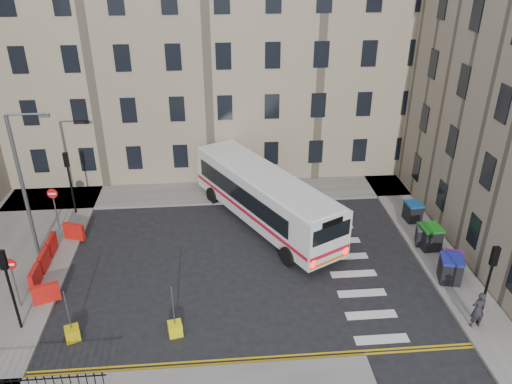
{
  "coord_description": "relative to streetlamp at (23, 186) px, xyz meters",
  "views": [
    {
      "loc": [
        -2.95,
        -22.01,
        15.83
      ],
      "look_at": [
        -0.8,
        2.82,
        3.0
      ],
      "focal_mm": 35.0,
      "sensor_mm": 36.0,
      "label": 1
    }
  ],
  "objects": [
    {
      "name": "terrace_north",
      "position": [
        6.0,
        13.5,
        4.28
      ],
      "size": [
        38.3,
        10.8,
        17.2
      ],
      "color": "gray",
      "rests_on": "ground"
    },
    {
      "name": "traffic_light_east",
      "position": [
        21.6,
        -7.5,
        -1.47
      ],
      "size": [
        0.28,
        0.22,
        4.1
      ],
      "color": "black",
      "rests_on": "pavement_east"
    },
    {
      "name": "pavement_west",
      "position": [
        -1.0,
        -1.0,
        -4.26
      ],
      "size": [
        6.0,
        22.0,
        0.15
      ],
      "primitive_type": "cube",
      "color": "slate",
      "rests_on": "ground"
    },
    {
      "name": "wheelie_bin_e",
      "position": [
        21.97,
        1.75,
        -3.6
      ],
      "size": [
        1.01,
        1.13,
        1.17
      ],
      "rotation": [
        0.0,
        0.0,
        0.09
      ],
      "color": "black",
      "rests_on": "pavement_east"
    },
    {
      "name": "bus",
      "position": [
        12.82,
        2.35,
        -2.42
      ],
      "size": [
        8.17,
        12.0,
        3.31
      ],
      "rotation": [
        0.0,
        0.0,
        0.49
      ],
      "color": "silver",
      "rests_on": "ground"
    },
    {
      "name": "roadworks_barriers",
      "position": [
        1.16,
        -1.5,
        -3.69
      ],
      "size": [
        1.66,
        6.26,
        1.0
      ],
      "color": "red",
      "rests_on": "pavement_west"
    },
    {
      "name": "ground",
      "position": [
        13.0,
        -2.0,
        -4.34
      ],
      "size": [
        120.0,
        120.0,
        0.0
      ],
      "primitive_type": "plane",
      "color": "black",
      "rests_on": "ground"
    },
    {
      "name": "pavement_north",
      "position": [
        7.0,
        6.6,
        -4.26
      ],
      "size": [
        36.0,
        3.2,
        0.15
      ],
      "primitive_type": "cube",
      "color": "slate",
      "rests_on": "ground"
    },
    {
      "name": "pavement_east",
      "position": [
        22.0,
        2.0,
        -4.26
      ],
      "size": [
        2.4,
        26.0,
        0.15
      ],
      "primitive_type": "cube",
      "color": "slate",
      "rests_on": "ground"
    },
    {
      "name": "bollard_yellow",
      "position": [
        3.46,
        -6.79,
        -4.04
      ],
      "size": [
        0.77,
        0.77,
        0.6
      ],
      "primitive_type": "cube",
      "rotation": [
        0.0,
        0.0,
        0.35
      ],
      "color": "gold",
      "rests_on": "ground"
    },
    {
      "name": "streetlamp",
      "position": [
        0.0,
        0.0,
        0.0
      ],
      "size": [
        0.5,
        0.22,
        8.14
      ],
      "color": "#595B5E",
      "rests_on": "pavement_west"
    },
    {
      "name": "wheelie_bin_c",
      "position": [
        21.8,
        -1.28,
        -3.51
      ],
      "size": [
        1.12,
        1.27,
        1.34
      ],
      "rotation": [
        0.0,
        0.0,
        0.06
      ],
      "color": "black",
      "rests_on": "pavement_east"
    },
    {
      "name": "wheelie_bin_a",
      "position": [
        21.63,
        -4.3,
        -3.52
      ],
      "size": [
        1.31,
        1.43,
        1.33
      ],
      "rotation": [
        0.0,
        0.0,
        -0.25
      ],
      "color": "black",
      "rests_on": "pavement_east"
    },
    {
      "name": "wheelie_bin_d",
      "position": [
        21.62,
        -0.92,
        -3.62
      ],
      "size": [
        1.13,
        1.22,
        1.12
      ],
      "rotation": [
        0.0,
        0.0,
        -0.29
      ],
      "color": "black",
      "rests_on": "pavement_east"
    },
    {
      "name": "bollard_chevron",
      "position": [
        7.93,
        -6.88,
        -4.04
      ],
      "size": [
        0.71,
        0.71,
        0.6
      ],
      "primitive_type": "cube",
      "rotation": [
        0.0,
        0.0,
        0.21
      ],
      "color": "yellow",
      "rests_on": "ground"
    },
    {
      "name": "no_entry_south",
      "position": [
        0.5,
        -4.5,
        -2.26
      ],
      "size": [
        0.6,
        0.08,
        3.0
      ],
      "color": "#595B5E",
      "rests_on": "pavement_west"
    },
    {
      "name": "traffic_light_nw",
      "position": [
        1.0,
        4.5,
        -1.47
      ],
      "size": [
        0.28,
        0.22,
        4.1
      ],
      "color": "black",
      "rests_on": "pavement_west"
    },
    {
      "name": "wheelie_bin_b",
      "position": [
        22.03,
        -3.76,
        -3.6
      ],
      "size": [
        1.25,
        1.32,
        1.16
      ],
      "rotation": [
        0.0,
        0.0,
        -0.4
      ],
      "color": "black",
      "rests_on": "pavement_east"
    },
    {
      "name": "no_entry_north",
      "position": [
        0.5,
        2.5,
        -2.26
      ],
      "size": [
        0.6,
        0.08,
        3.0
      ],
      "color": "#595B5E",
      "rests_on": "pavement_west"
    },
    {
      "name": "traffic_light_sw",
      "position": [
        1.0,
        -6.0,
        -1.47
      ],
      "size": [
        0.28,
        0.22,
        4.1
      ],
      "color": "black",
      "rests_on": "pavement_west"
    },
    {
      "name": "pedestrian",
      "position": [
        21.36,
        -7.67,
        -3.26
      ],
      "size": [
        0.7,
        0.49,
        1.85
      ],
      "primitive_type": "imported",
      "rotation": [
        0.0,
        0.0,
        3.2
      ],
      "color": "black",
      "rests_on": "pavement_east"
    }
  ]
}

